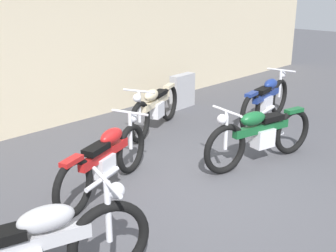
{
  "coord_description": "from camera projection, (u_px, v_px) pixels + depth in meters",
  "views": [
    {
      "loc": [
        -4.0,
        -3.13,
        2.59
      ],
      "look_at": [
        0.3,
        1.04,
        0.55
      ],
      "focal_mm": 44.86,
      "sensor_mm": 36.0,
      "label": 1
    }
  ],
  "objects": [
    {
      "name": "ground_plane",
      "position": [
        208.0,
        187.0,
        5.62
      ],
      "size": [
        40.0,
        40.0,
        0.0
      ],
      "primitive_type": "plane",
      "color": "#47474C"
    },
    {
      "name": "building_wall",
      "position": [
        46.0,
        40.0,
        7.62
      ],
      "size": [
        18.0,
        0.3,
        3.25
      ],
      "primitive_type": "cube",
      "color": "beige",
      "rests_on": "ground_plane"
    },
    {
      "name": "stone_marker",
      "position": [
        182.0,
        91.0,
        9.16
      ],
      "size": [
        0.65,
        0.23,
        0.73
      ],
      "primitive_type": "cube",
      "rotation": [
        0.0,
        0.0,
        0.05
      ],
      "color": "#9E9EA3",
      "rests_on": "ground_plane"
    },
    {
      "name": "motorcycle_blue",
      "position": [
        266.0,
        100.0,
        8.11
      ],
      "size": [
        2.1,
        0.64,
        0.95
      ],
      "rotation": [
        0.0,
        0.0,
        0.15
      ],
      "color": "black",
      "rests_on": "ground_plane"
    },
    {
      "name": "motorcycle_red",
      "position": [
        106.0,
        160.0,
        5.39
      ],
      "size": [
        1.96,
        0.87,
        0.92
      ],
      "rotation": [
        0.0,
        0.0,
        0.33
      ],
      "color": "black",
      "rests_on": "ground_plane"
    },
    {
      "name": "motorcycle_cream",
      "position": [
        155.0,
        107.0,
        7.66
      ],
      "size": [
        1.93,
        0.94,
        0.92
      ],
      "rotation": [
        0.0,
        0.0,
        3.52
      ],
      "color": "black",
      "rests_on": "ground_plane"
    },
    {
      "name": "motorcycle_green",
      "position": [
        260.0,
        135.0,
        6.25
      ],
      "size": [
        2.08,
        0.73,
        0.95
      ],
      "rotation": [
        0.0,
        0.0,
        2.91
      ],
      "color": "black",
      "rests_on": "ground_plane"
    }
  ]
}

